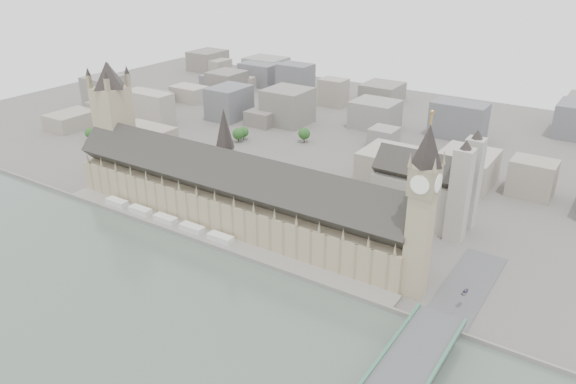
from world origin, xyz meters
The scene contains 12 objects.
ground centered at (0.00, 0.00, 0.00)m, with size 900.00×900.00×0.00m, color #595651.
embankment_wall centered at (0.00, -15.00, 1.50)m, with size 600.00×1.50×3.00m, color slate.
river_terrace centered at (0.00, -7.50, 1.00)m, with size 270.00×15.00×2.00m, color slate.
terrace_tents centered at (-40.00, -7.00, 4.00)m, with size 118.00×7.00×4.00m.
palace_of_westminster centered at (0.00, 19.70, 22.71)m, with size 265.00×40.73×55.44m.
elizabeth_tower centered at (138.00, 8.00, 58.09)m, with size 17.00×17.00×107.50m.
victoria_tower centered at (-122.00, 26.00, 55.20)m, with size 30.00×30.00×100.00m.
central_tower centered at (-10.00, 26.00, 57.92)m, with size 13.00×13.00×48.00m.
westminster_abbey centered at (110.92, 95.00, 25.08)m, with size 68.00×36.00×64.00m.
city_skyline_inland centered at (0.00, 245.00, 19.00)m, with size 720.00×360.00×38.00m, color gray, non-canonical shape.
park_trees centered at (-10.00, 60.00, 7.50)m, with size 110.00×30.00×15.00m, color #1D4B1A, non-canonical shape.
car_approach centered at (166.33, 8.81, 11.07)m, with size 2.29×5.64×1.64m, color gray.
Camera 1 is at (224.82, -253.63, 184.15)m, focal length 35.00 mm.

